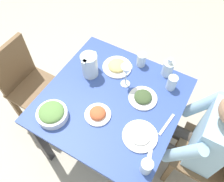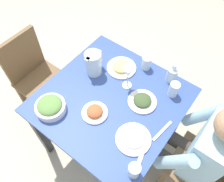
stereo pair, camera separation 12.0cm
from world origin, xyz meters
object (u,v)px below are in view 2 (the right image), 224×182
chair_near (213,172)px  water_glass_near_left (134,170)px  chair_far (35,74)px  plate_rice_curry (95,112)px  salad_bowl (50,106)px  plate_fries (121,67)px  water_glass_far_left (146,63)px  plate_dolmas (142,101)px  plate_yoghurt (133,139)px  oil_carafe (172,75)px  wine_glass (128,73)px  water_pitcher (93,63)px  dining_table (111,108)px  water_glass_by_pitcher (174,89)px  diner_near (192,147)px

chair_near → water_glass_near_left: (-0.41, 0.41, 0.31)m
chair_far → plate_rice_curry: bearing=-96.0°
salad_bowl → plate_fries: salad_bowl is taller
water_glass_near_left → water_glass_far_left: 0.80m
plate_fries → plate_rice_curry: 0.44m
plate_dolmas → plate_yoghurt: (-0.26, -0.11, -0.00)m
plate_yoghurt → oil_carafe: (0.56, 0.05, 0.04)m
plate_yoghurt → wine_glass: size_ratio=1.14×
water_pitcher → wine_glass: size_ratio=0.97×
oil_carafe → dining_table: bearing=148.9°
chair_far → water_glass_by_pitcher: size_ratio=7.54×
salad_bowl → wine_glass: size_ratio=1.03×
chair_far → plate_fries: bearing=-64.2°
dining_table → oil_carafe: (0.40, -0.24, 0.18)m
water_glass_far_left → plate_rice_curry: bearing=174.6°
dining_table → diner_near: size_ratio=0.81×
plate_yoghurt → plate_rice_curry: (-0.00, 0.31, 0.00)m
water_pitcher → water_glass_near_left: water_pitcher is taller
plate_dolmas → plate_fries: plate_fries is taller
diner_near → water_glass_far_left: (0.30, 0.58, 0.17)m
water_glass_by_pitcher → diner_near: bearing=-124.9°
plate_rice_curry → wine_glass: wine_glass is taller
water_glass_far_left → diner_near: bearing=-117.4°
water_glass_by_pitcher → oil_carafe: 0.13m
plate_yoghurt → water_glass_by_pitcher: size_ratio=1.96×
dining_table → water_glass_near_left: (-0.32, -0.41, 0.17)m
chair_far → plate_dolmas: 1.06m
plate_fries → water_glass_near_left: 0.79m
dining_table → plate_yoghurt: 0.36m
dining_table → water_pitcher: water_pitcher is taller
dining_table → wine_glass: bearing=-6.7°
chair_near → wine_glass: bearing=84.7°
salad_bowl → water_glass_far_left: bearing=-23.3°
diner_near → water_glass_near_left: (-0.41, 0.21, 0.17)m
chair_near → chair_far: 1.64m
diner_near → water_pitcher: diner_near is taller
water_glass_by_pitcher → wine_glass: wine_glass is taller
chair_far → dining_table: bearing=-84.9°
plate_yoghurt → oil_carafe: 0.56m
chair_far → water_glass_near_left: (-0.25, -1.23, 0.31)m
diner_near → wine_glass: bearing=82.9°
plate_dolmas → plate_yoghurt: size_ratio=0.90×
chair_near → plate_dolmas: size_ratio=4.29×
plate_dolmas → oil_carafe: 0.30m
water_glass_by_pitcher → water_glass_far_left: bearing=71.8°
chair_far → salad_bowl: 0.67m
dining_table → oil_carafe: bearing=-31.1°
water_glass_near_left → oil_carafe: bearing=12.9°
diner_near → water_glass_near_left: size_ratio=11.37×
water_pitcher → plate_fries: 0.22m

